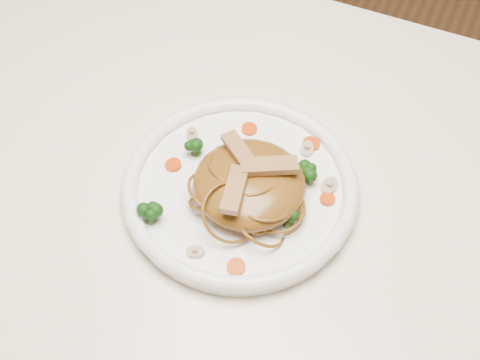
% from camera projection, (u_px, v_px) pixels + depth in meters
% --- Properties ---
extents(table, '(1.20, 0.80, 0.75)m').
position_uv_depth(table, '(235.00, 234.00, 0.88)').
color(table, white).
rests_on(table, ground).
extents(plate, '(0.38, 0.38, 0.02)m').
position_uv_depth(plate, '(240.00, 191.00, 0.79)').
color(plate, white).
rests_on(plate, table).
extents(noodle_mound, '(0.15, 0.15, 0.04)m').
position_uv_depth(noodle_mound, '(249.00, 184.00, 0.76)').
color(noodle_mound, brown).
rests_on(noodle_mound, plate).
extents(chicken_a, '(0.07, 0.05, 0.01)m').
position_uv_depth(chicken_a, '(269.00, 166.00, 0.74)').
color(chicken_a, '#A77A4F').
rests_on(chicken_a, noodle_mound).
extents(chicken_b, '(0.06, 0.05, 0.01)m').
position_uv_depth(chicken_b, '(239.00, 150.00, 0.76)').
color(chicken_b, '#A77A4F').
rests_on(chicken_b, noodle_mound).
extents(chicken_c, '(0.03, 0.07, 0.01)m').
position_uv_depth(chicken_c, '(235.00, 189.00, 0.72)').
color(chicken_c, '#A77A4F').
rests_on(chicken_c, noodle_mound).
extents(broccoli_0, '(0.03, 0.03, 0.03)m').
position_uv_depth(broccoli_0, '(307.00, 172.00, 0.78)').
color(broccoli_0, '#0D3B0C').
rests_on(broccoli_0, plate).
extents(broccoli_1, '(0.02, 0.02, 0.03)m').
position_uv_depth(broccoli_1, '(196.00, 146.00, 0.81)').
color(broccoli_1, '#0D3B0C').
rests_on(broccoli_1, plate).
extents(broccoli_2, '(0.03, 0.03, 0.03)m').
position_uv_depth(broccoli_2, '(149.00, 213.00, 0.74)').
color(broccoli_2, '#0D3B0C').
rests_on(broccoli_2, plate).
extents(broccoli_3, '(0.04, 0.04, 0.03)m').
position_uv_depth(broccoli_3, '(290.00, 217.00, 0.74)').
color(broccoli_3, '#0D3B0C').
rests_on(broccoli_3, plate).
extents(carrot_0, '(0.03, 0.03, 0.00)m').
position_uv_depth(carrot_0, '(311.00, 144.00, 0.82)').
color(carrot_0, '#BF3906').
rests_on(carrot_0, plate).
extents(carrot_1, '(0.02, 0.02, 0.00)m').
position_uv_depth(carrot_1, '(173.00, 165.00, 0.80)').
color(carrot_1, '#BF3906').
rests_on(carrot_1, plate).
extents(carrot_2, '(0.02, 0.02, 0.00)m').
position_uv_depth(carrot_2, '(327.00, 199.00, 0.77)').
color(carrot_2, '#BF3906').
rests_on(carrot_2, plate).
extents(carrot_3, '(0.02, 0.02, 0.00)m').
position_uv_depth(carrot_3, '(249.00, 129.00, 0.84)').
color(carrot_3, '#BF3906').
rests_on(carrot_3, plate).
extents(carrot_4, '(0.02, 0.02, 0.00)m').
position_uv_depth(carrot_4, '(236.00, 267.00, 0.72)').
color(carrot_4, '#BF3906').
rests_on(carrot_4, plate).
extents(mushroom_0, '(0.03, 0.03, 0.01)m').
position_uv_depth(mushroom_0, '(195.00, 252.00, 0.73)').
color(mushroom_0, beige).
rests_on(mushroom_0, plate).
extents(mushroom_1, '(0.03, 0.03, 0.01)m').
position_uv_depth(mushroom_1, '(329.00, 186.00, 0.78)').
color(mushroom_1, beige).
rests_on(mushroom_1, plate).
extents(mushroom_2, '(0.03, 0.03, 0.01)m').
position_uv_depth(mushroom_2, '(192.00, 134.00, 0.83)').
color(mushroom_2, beige).
rests_on(mushroom_2, plate).
extents(mushroom_3, '(0.03, 0.03, 0.01)m').
position_uv_depth(mushroom_3, '(307.00, 149.00, 0.82)').
color(mushroom_3, beige).
rests_on(mushroom_3, plate).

